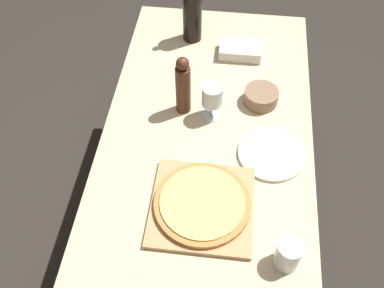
# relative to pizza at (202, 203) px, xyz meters

# --- Properties ---
(ground_plane) EXTENTS (12.00, 12.00, 0.00)m
(ground_plane) POSITION_rel_pizza_xyz_m (-0.01, 0.25, -0.77)
(ground_plane) COLOR #2D2823
(dining_table) EXTENTS (0.79, 1.69, 0.74)m
(dining_table) POSITION_rel_pizza_xyz_m (-0.01, 0.25, -0.12)
(dining_table) COLOR #CCB78E
(dining_table) RESTS_ON ground_plane
(cutting_board) EXTENTS (0.34, 0.34, 0.02)m
(cutting_board) POSITION_rel_pizza_xyz_m (-0.00, 0.00, -0.02)
(cutting_board) COLOR tan
(cutting_board) RESTS_ON dining_table
(pizza) EXTENTS (0.32, 0.32, 0.02)m
(pizza) POSITION_rel_pizza_xyz_m (0.00, 0.00, 0.00)
(pizza) COLOR #BC7A3D
(pizza) RESTS_ON cutting_board
(wine_bottle) EXTENTS (0.08, 0.08, 0.35)m
(wine_bottle) POSITION_rel_pizza_xyz_m (-0.14, 0.88, 0.12)
(wine_bottle) COLOR black
(wine_bottle) RESTS_ON dining_table
(pepper_mill) EXTENTS (0.06, 0.06, 0.26)m
(pepper_mill) POSITION_rel_pizza_xyz_m (-0.12, 0.44, 0.09)
(pepper_mill) COLOR #4C2819
(pepper_mill) RESTS_ON dining_table
(wine_glass) EXTENTS (0.08, 0.08, 0.15)m
(wine_glass) POSITION_rel_pizza_xyz_m (-0.01, 0.42, 0.07)
(wine_glass) COLOR silver
(wine_glass) RESTS_ON dining_table
(small_bowl) EXTENTS (0.13, 0.13, 0.06)m
(small_bowl) POSITION_rel_pizza_xyz_m (0.18, 0.51, -0.00)
(small_bowl) COLOR #84664C
(small_bowl) RESTS_ON dining_table
(drinking_tumbler) EXTENTS (0.08, 0.08, 0.11)m
(drinking_tumbler) POSITION_rel_pizza_xyz_m (0.27, -0.16, 0.02)
(drinking_tumbler) COLOR silver
(drinking_tumbler) RESTS_ON dining_table
(dinner_plate) EXTENTS (0.24, 0.24, 0.01)m
(dinner_plate) POSITION_rel_pizza_xyz_m (0.23, 0.25, -0.02)
(dinner_plate) COLOR silver
(dinner_plate) RESTS_ON dining_table
(food_container) EXTENTS (0.18, 0.11, 0.05)m
(food_container) POSITION_rel_pizza_xyz_m (0.08, 0.79, -0.01)
(food_container) COLOR beige
(food_container) RESTS_ON dining_table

